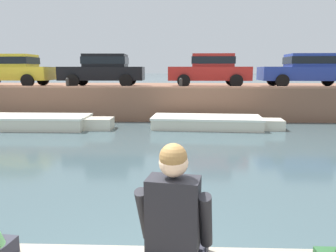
# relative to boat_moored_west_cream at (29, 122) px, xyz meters

# --- Properties ---
(ground_plane) EXTENTS (400.00, 400.00, 0.00)m
(ground_plane) POSITION_rel_boat_moored_west_cream_xyz_m (5.61, -4.09, -0.26)
(ground_plane) COLOR #3D5156
(far_quay_wall) EXTENTS (60.00, 6.00, 1.49)m
(far_quay_wall) POSITION_rel_boat_moored_west_cream_xyz_m (5.61, 4.84, 0.49)
(far_quay_wall) COLOR brown
(far_quay_wall) RESTS_ON ground
(far_wall_coping) EXTENTS (60.00, 0.24, 0.08)m
(far_wall_coping) POSITION_rel_boat_moored_west_cream_xyz_m (5.61, 1.96, 1.27)
(far_wall_coping) COLOR #9F6C52
(far_wall_coping) RESTS_ON far_quay_wall
(boat_moored_west_cream) EXTENTS (6.13, 1.75, 0.52)m
(boat_moored_west_cream) POSITION_rel_boat_moored_west_cream_xyz_m (0.00, 0.00, 0.00)
(boat_moored_west_cream) COLOR silver
(boat_moored_west_cream) RESTS_ON ground
(boat_moored_central_cream) EXTENTS (5.18, 2.04, 0.47)m
(boat_moored_central_cream) POSITION_rel_boat_moored_west_cream_xyz_m (7.19, 0.34, -0.02)
(boat_moored_central_cream) COLOR silver
(boat_moored_central_cream) RESTS_ON ground
(car_leftmost_yellow) EXTENTS (4.18, 1.91, 1.54)m
(car_leftmost_yellow) POSITION_rel_boat_moored_west_cream_xyz_m (-2.41, 3.49, 2.08)
(car_leftmost_yellow) COLOR yellow
(car_leftmost_yellow) RESTS_ON far_quay_wall
(car_left_inner_black) EXTENTS (4.04, 2.00, 1.54)m
(car_left_inner_black) POSITION_rel_boat_moored_west_cream_xyz_m (2.22, 3.49, 2.08)
(car_left_inner_black) COLOR black
(car_left_inner_black) RESTS_ON far_quay_wall
(car_centre_red) EXTENTS (3.90, 2.09, 1.54)m
(car_centre_red) POSITION_rel_boat_moored_west_cream_xyz_m (7.38, 3.49, 2.08)
(car_centre_red) COLOR #B2231E
(car_centre_red) RESTS_ON far_quay_wall
(car_right_inner_blue) EXTENTS (4.44, 2.12, 1.54)m
(car_right_inner_blue) POSITION_rel_boat_moored_west_cream_xyz_m (12.04, 3.49, 2.08)
(car_right_inner_blue) COLOR #233893
(car_right_inner_blue) RESTS_ON far_quay_wall
(mooring_bollard_west) EXTENTS (0.15, 0.15, 0.44)m
(mooring_bollard_west) POSITION_rel_boat_moored_west_cream_xyz_m (0.88, 2.09, 1.47)
(mooring_bollard_west) COLOR #2D2B28
(mooring_bollard_west) RESTS_ON far_quay_wall
(mooring_bollard_mid) EXTENTS (0.15, 0.15, 0.44)m
(mooring_bollard_mid) POSITION_rel_boat_moored_west_cream_xyz_m (5.96, 2.09, 1.47)
(mooring_bollard_mid) COLOR #2D2B28
(mooring_bollard_mid) RESTS_ON far_quay_wall
(person_seated_right) EXTENTS (0.57, 0.58, 0.97)m
(person_seated_right) POSITION_rel_boat_moored_west_cream_xyz_m (5.89, -10.35, 0.96)
(person_seated_right) COLOR #282833
(person_seated_right) RESTS_ON near_quay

